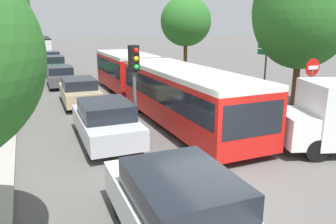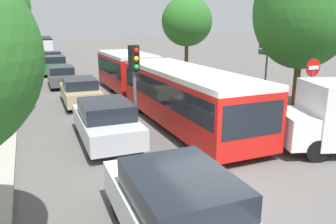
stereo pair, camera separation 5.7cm
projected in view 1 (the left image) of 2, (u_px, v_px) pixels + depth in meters
ground_plane at (221, 196)px, 8.06m from camera, size 200.00×200.00×0.00m
articulated_bus at (154, 81)px, 16.31m from camera, size 2.41×15.90×2.36m
city_bus_rear at (41, 45)px, 45.68m from camera, size 2.83×11.06×2.36m
queued_car_white at (180, 210)px, 6.01m from camera, size 1.96×4.45×1.54m
queued_car_silver at (106, 121)px, 11.60m from camera, size 1.89×4.31×1.49m
queued_car_tan at (79, 91)px, 17.04m from camera, size 1.79×4.06×1.40m
queued_car_graphite at (61, 76)px, 22.13m from camera, size 1.74×3.96×1.37m
queued_car_green at (53, 65)px, 27.60m from camera, size 1.96×4.46×1.54m
queued_car_blue at (51, 59)px, 33.29m from camera, size 1.84×4.18×1.44m
traffic_light at (134, 72)px, 11.33m from camera, size 0.37×0.39×3.40m
no_entry_sign at (311, 83)px, 12.79m from camera, size 0.70×0.08×2.82m
direction_sign_post at (266, 53)px, 17.65m from camera, size 0.10×1.40×3.60m
tree_right_near at (303, 11)px, 15.15m from camera, size 4.61×4.61×7.37m
tree_right_mid at (186, 21)px, 25.30m from camera, size 3.91×3.91×6.22m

